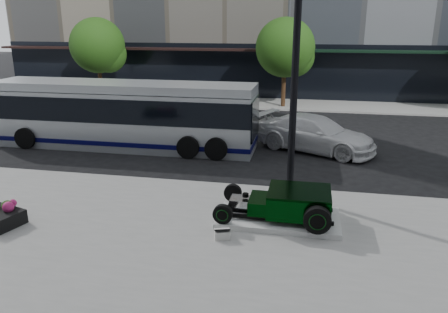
% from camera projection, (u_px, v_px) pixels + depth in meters
% --- Properties ---
extents(ground, '(120.00, 120.00, 0.00)m').
position_uv_depth(ground, '(235.00, 168.00, 17.13)').
color(ground, black).
rests_on(ground, ground).
extents(sidewalk_far, '(70.00, 4.00, 0.12)m').
position_uv_depth(sidewalk_far, '(269.00, 104.00, 30.22)').
color(sidewalk_far, gray).
rests_on(sidewalk_far, ground).
extents(street_trees, '(29.80, 3.80, 5.70)m').
position_uv_depth(street_trees, '(287.00, 50.00, 28.05)').
color(street_trees, black).
rests_on(street_trees, sidewalk_far).
extents(display_plinth, '(3.40, 1.80, 0.15)m').
position_uv_depth(display_plinth, '(278.00, 218.00, 12.34)').
color(display_plinth, silver).
rests_on(display_plinth, sidewalk_near).
extents(hot_rod, '(3.22, 2.00, 0.81)m').
position_uv_depth(hot_rod, '(291.00, 203.00, 12.13)').
color(hot_rod, black).
rests_on(hot_rod, display_plinth).
extents(info_plaque, '(0.47, 0.41, 0.31)m').
position_uv_depth(info_plaque, '(222.00, 234.00, 11.32)').
color(info_plaque, silver).
rests_on(info_plaque, sidewalk_near).
extents(lamppost, '(0.40, 0.40, 7.27)m').
position_uv_depth(lamppost, '(294.00, 92.00, 13.16)').
color(lamppost, black).
rests_on(lamppost, sidewalk_near).
extents(transit_bus, '(12.12, 2.88, 2.92)m').
position_uv_depth(transit_bus, '(124.00, 114.00, 19.80)').
color(transit_bus, '#B5BBC0').
rests_on(transit_bus, ground).
extents(white_sedan, '(5.75, 4.15, 1.55)m').
position_uv_depth(white_sedan, '(315.00, 134.00, 19.28)').
color(white_sedan, white).
rests_on(white_sedan, ground).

